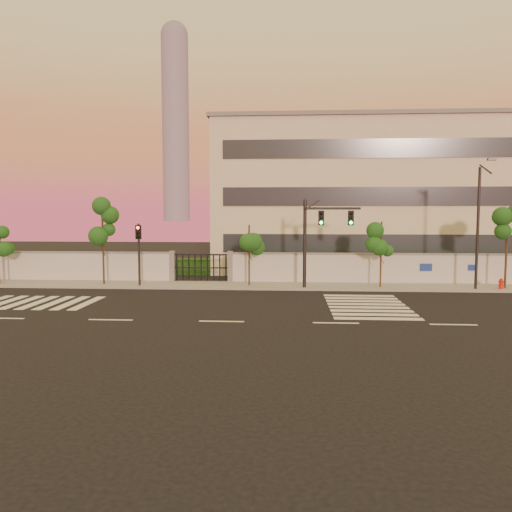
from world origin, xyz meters
name	(u,v)px	position (x,y,z in m)	size (l,w,h in m)	color
ground	(222,322)	(0.00, 0.00, 0.00)	(120.00, 120.00, 0.00)	black
sidewalk	(243,285)	(0.00, 10.50, 0.07)	(60.00, 3.00, 0.15)	gray
perimeter_wall	(247,268)	(0.10, 12.00, 1.07)	(60.00, 0.36, 2.20)	#B6B9BD
hedge_row	(264,267)	(1.17, 14.74, 0.82)	(41.00, 4.25, 1.80)	#183911
institutional_building	(359,197)	(9.00, 21.99, 6.16)	(24.40, 12.40, 12.25)	beige
distant_skyscraper	(175,118)	(-65.00, 280.00, 61.98)	(16.00, 16.00, 118.00)	slate
road_markings	(201,305)	(-1.58, 3.76, 0.01)	(57.00, 7.62, 0.02)	silver
street_tree_c	(103,223)	(-9.09, 10.14, 4.15)	(1.55, 1.23, 5.65)	#382314
street_tree_d	(249,241)	(0.45, 10.17, 2.96)	(1.43, 1.13, 4.02)	#382314
street_tree_e	(381,240)	(8.73, 9.99, 3.12)	(1.33, 1.06, 4.24)	#382314
street_tree_f	(508,230)	(16.36, 10.03, 3.76)	(1.63, 1.30, 5.10)	#382314
traffic_signal_main	(316,233)	(4.65, 9.44, 3.54)	(3.54, 0.58, 5.60)	black
traffic_signal_secondary	(139,247)	(-6.61, 9.69, 2.61)	(0.32, 0.32, 4.11)	black
streetlight_east	(479,222)	(14.40, 9.39, 4.26)	(0.47, 1.90, 7.88)	black
fire_hydrant	(501,285)	(15.90, 9.55, 0.41)	(0.32, 0.30, 0.82)	red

